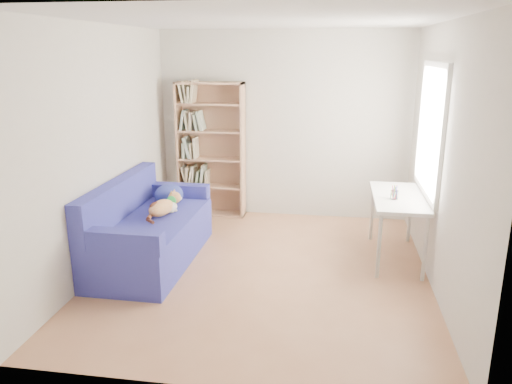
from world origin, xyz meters
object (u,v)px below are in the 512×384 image
at_px(sofa, 149,231).
at_px(bookshelf, 211,155).
at_px(pen_cup, 394,194).
at_px(desk, 398,202).

distance_m(sofa, bookshelf, 1.84).
distance_m(sofa, pen_cup, 2.77).
relative_size(sofa, bookshelf, 1.00).
bearing_deg(bookshelf, desk, -26.85).
distance_m(sofa, desk, 2.84).
bearing_deg(pen_cup, desk, 64.00).
bearing_deg(desk, sofa, -169.91).
xyz_separation_m(sofa, pen_cup, (2.71, 0.36, 0.46)).
xyz_separation_m(sofa, desk, (2.77, 0.49, 0.32)).
xyz_separation_m(desk, pen_cup, (-0.06, -0.13, 0.13)).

